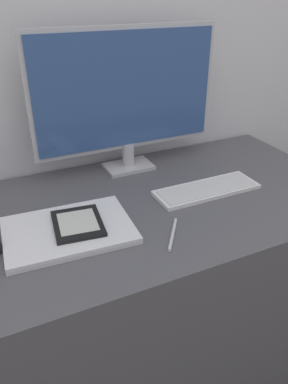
{
  "coord_description": "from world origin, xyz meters",
  "views": [
    {
      "loc": [
        -0.4,
        -0.66,
        1.29
      ],
      "look_at": [
        -0.01,
        0.17,
        0.78
      ],
      "focal_mm": 35.0,
      "sensor_mm": 36.0,
      "label": 1
    }
  ],
  "objects_px": {
    "ereader": "(78,223)",
    "laptop": "(68,230)",
    "monitor": "(127,95)",
    "pen": "(172,234)",
    "keyboard": "(207,189)"
  },
  "relations": [
    {
      "from": "keyboard",
      "to": "laptop",
      "type": "xyz_separation_m",
      "value": [
        -0.45,
        -0.04,
        0.0
      ]
    },
    {
      "from": "keyboard",
      "to": "pen",
      "type": "bearing_deg",
      "value": -142.92
    },
    {
      "from": "monitor",
      "to": "laptop",
      "type": "distance_m",
      "value": 0.49
    },
    {
      "from": "ereader",
      "to": "laptop",
      "type": "bearing_deg",
      "value": -177.51
    },
    {
      "from": "monitor",
      "to": "pen",
      "type": "relative_size",
      "value": 5.31
    },
    {
      "from": "monitor",
      "to": "keyboard",
      "type": "xyz_separation_m",
      "value": [
        0.15,
        -0.27,
        -0.25
      ]
    },
    {
      "from": "monitor",
      "to": "laptop",
      "type": "relative_size",
      "value": 1.86
    },
    {
      "from": "keyboard",
      "to": "laptop",
      "type": "bearing_deg",
      "value": -175.24
    },
    {
      "from": "ereader",
      "to": "pen",
      "type": "bearing_deg",
      "value": -30.97
    },
    {
      "from": "pen",
      "to": "keyboard",
      "type": "bearing_deg",
      "value": 37.08
    },
    {
      "from": "laptop",
      "to": "ereader",
      "type": "xyz_separation_m",
      "value": [
        0.03,
        0.0,
        0.01
      ]
    },
    {
      "from": "laptop",
      "to": "ereader",
      "type": "relative_size",
      "value": 2.05
    },
    {
      "from": "pen",
      "to": "laptop",
      "type": "bearing_deg",
      "value": 152.14
    },
    {
      "from": "keyboard",
      "to": "pen",
      "type": "distance_m",
      "value": 0.27
    },
    {
      "from": "keyboard",
      "to": "ereader",
      "type": "height_order",
      "value": "ereader"
    }
  ]
}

